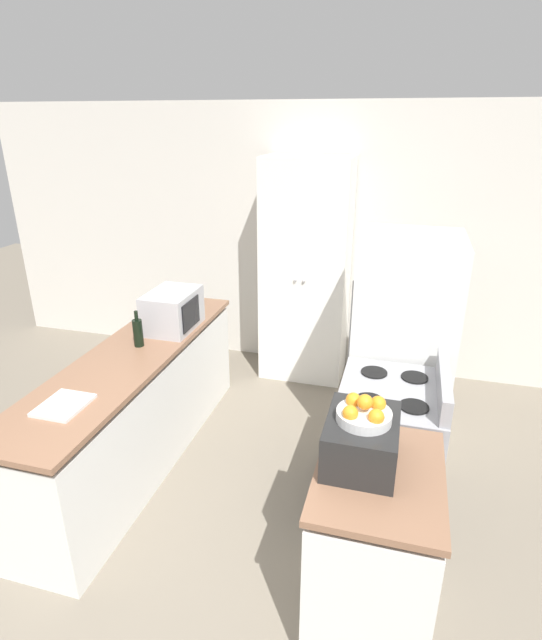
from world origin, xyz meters
name	(u,v)px	position (x,y,z in m)	size (l,w,h in m)	color
wall_back	(312,241)	(0.00, 3.36, 1.30)	(7.00, 0.06, 2.60)	silver
counter_left	(136,409)	(-0.90, 1.33, 0.43)	(0.60, 2.47, 0.89)	silver
counter_right	(372,545)	(0.90, 0.51, 0.43)	(0.60, 0.82, 0.89)	silver
pantry_cabinet	(306,272)	(0.01, 3.05, 1.07)	(0.81, 0.54, 2.14)	white
stove	(387,448)	(0.92, 1.31, 0.45)	(0.66, 0.75, 1.05)	#9E9EA3
refrigerator	(403,345)	(0.96, 2.12, 0.84)	(0.75, 0.79, 1.68)	white
microwave	(173,310)	(-0.80, 1.83, 1.05)	(0.34, 0.48, 0.31)	#B2B2B7
wine_bottle	(138,332)	(-0.90, 1.46, 1.00)	(0.07, 0.07, 0.27)	black
toaster_oven	(361,440)	(0.80, 0.56, 1.01)	(0.35, 0.44, 0.23)	black
fruit_bowl	(364,413)	(0.80, 0.56, 1.17)	(0.26, 0.26, 0.14)	silver
cutting_board	(64,405)	(-0.90, 0.60, 0.90)	(0.25, 0.30, 0.02)	silver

